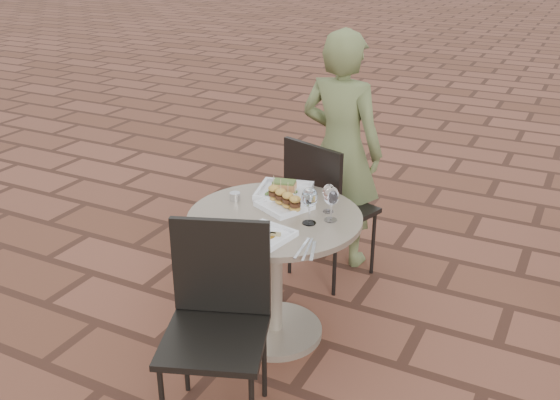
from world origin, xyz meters
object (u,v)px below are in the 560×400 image
at_px(plate_tuna, 266,235).
at_px(diner, 341,150).
at_px(plate_salmon, 284,190).
at_px(plate_sliders, 284,201).
at_px(chair_far, 323,200).
at_px(chair_near, 218,308).
at_px(cafe_table, 275,257).

bearing_deg(plate_tuna, diner, 95.35).
height_order(plate_salmon, plate_sliders, plate_sliders).
xyz_separation_m(chair_far, diner, (-0.02, 0.32, 0.22)).
xyz_separation_m(chair_far, plate_tuna, (0.10, -0.91, 0.19)).
bearing_deg(chair_near, chair_far, 71.88).
height_order(chair_far, plate_tuna, chair_far).
distance_m(cafe_table, plate_salmon, 0.39).
distance_m(cafe_table, plate_tuna, 0.37).
relative_size(cafe_table, diner, 0.58).
height_order(chair_near, diner, diner).
distance_m(cafe_table, diner, 1.03).
height_order(chair_near, plate_tuna, chair_near).
bearing_deg(diner, plate_salmon, 91.92).
bearing_deg(chair_far, cafe_table, 109.34).
xyz_separation_m(cafe_table, plate_tuna, (0.08, -0.25, 0.26)).
bearing_deg(plate_sliders, diner, 92.45).
distance_m(plate_salmon, plate_tuna, 0.53).
xyz_separation_m(cafe_table, chair_far, (-0.02, 0.67, 0.07)).
bearing_deg(chair_far, plate_tuna, 113.96).
relative_size(plate_salmon, plate_tuna, 1.31).
distance_m(plate_salmon, plate_sliders, 0.18).
height_order(diner, plate_salmon, diner).
xyz_separation_m(diner, plate_tuna, (0.12, -1.23, -0.03)).
bearing_deg(chair_far, diner, -68.31).
bearing_deg(cafe_table, chair_far, 91.32).
xyz_separation_m(cafe_table, plate_salmon, (-0.08, 0.26, 0.27)).
distance_m(chair_far, plate_sliders, 0.60).
distance_m(chair_near, diner, 1.63).
distance_m(plate_sliders, plate_tuna, 0.36).
bearing_deg(plate_salmon, plate_sliders, -62.70).
relative_size(cafe_table, plate_sliders, 2.88).
xyz_separation_m(chair_far, plate_salmon, (-0.07, -0.40, 0.20)).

